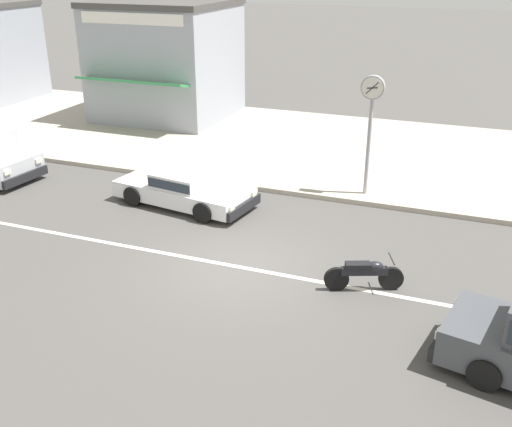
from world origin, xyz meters
The scene contains 7 objects.
ground_plane centered at (0.00, 0.00, 0.00)m, with size 160.00×160.00×0.00m, color #4C4947.
lane_centre_stripe centered at (0.00, 0.00, 0.00)m, with size 50.40×0.14×0.01m, color silver.
kerb_strip centered at (0.00, 9.88, 0.07)m, with size 68.00×10.00×0.15m, color #ADA393.
sedan_white_0 centered at (-2.95, 3.11, 0.53)m, with size 4.40×2.37×1.06m.
motorcycle_2 centered at (3.10, 0.02, 0.42)m, with size 1.69×0.86×0.80m.
street_clock centered at (2.00, 5.56, 2.88)m, with size 0.69×0.22×3.62m.
shopfront_corner_warung centered at (-8.40, 12.15, 2.66)m, with size 5.54×6.06×5.01m.
Camera 1 is at (4.99, -11.77, 6.94)m, focal length 42.00 mm.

